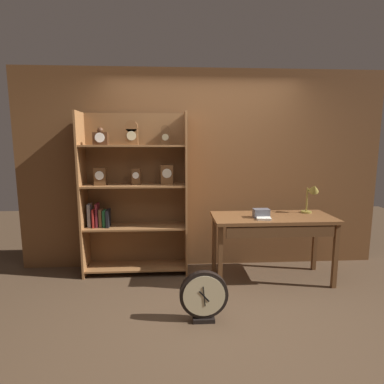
{
  "coord_description": "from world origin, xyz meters",
  "views": [
    {
      "loc": [
        -0.39,
        -2.74,
        1.67
      ],
      "look_at": [
        -0.18,
        0.65,
        1.13
      ],
      "focal_mm": 29.22,
      "sensor_mm": 36.0,
      "label": 1
    }
  ],
  "objects_px": {
    "desk_lamp": "(312,193)",
    "round_clock_large": "(204,296)",
    "workbench": "(273,224)",
    "bookshelf": "(133,194)",
    "toolbox_small": "(261,213)",
    "open_repair_manual": "(263,217)"
  },
  "relations": [
    {
      "from": "workbench",
      "to": "toolbox_small",
      "type": "xyz_separation_m",
      "value": [
        -0.16,
        -0.03,
        0.14
      ]
    },
    {
      "from": "bookshelf",
      "to": "workbench",
      "type": "height_order",
      "value": "bookshelf"
    },
    {
      "from": "desk_lamp",
      "to": "round_clock_large",
      "type": "height_order",
      "value": "desk_lamp"
    },
    {
      "from": "workbench",
      "to": "bookshelf",
      "type": "bearing_deg",
      "value": 167.09
    },
    {
      "from": "bookshelf",
      "to": "desk_lamp",
      "type": "relative_size",
      "value": 5.21
    },
    {
      "from": "bookshelf",
      "to": "round_clock_large",
      "type": "relative_size",
      "value": 4.1
    },
    {
      "from": "bookshelf",
      "to": "workbench",
      "type": "bearing_deg",
      "value": -12.91
    },
    {
      "from": "desk_lamp",
      "to": "open_repair_manual",
      "type": "height_order",
      "value": "desk_lamp"
    },
    {
      "from": "desk_lamp",
      "to": "open_repair_manual",
      "type": "bearing_deg",
      "value": -161.09
    },
    {
      "from": "bookshelf",
      "to": "open_repair_manual",
      "type": "xyz_separation_m",
      "value": [
        1.54,
        -0.47,
        -0.21
      ]
    },
    {
      "from": "round_clock_large",
      "to": "workbench",
      "type": "bearing_deg",
      "value": 42.53
    },
    {
      "from": "open_repair_manual",
      "to": "round_clock_large",
      "type": "height_order",
      "value": "open_repair_manual"
    },
    {
      "from": "workbench",
      "to": "desk_lamp",
      "type": "relative_size",
      "value": 3.66
    },
    {
      "from": "bookshelf",
      "to": "round_clock_large",
      "type": "height_order",
      "value": "bookshelf"
    },
    {
      "from": "workbench",
      "to": "round_clock_large",
      "type": "bearing_deg",
      "value": -137.47
    },
    {
      "from": "round_clock_large",
      "to": "toolbox_small",
      "type": "bearing_deg",
      "value": 46.86
    },
    {
      "from": "bookshelf",
      "to": "workbench",
      "type": "distance_m",
      "value": 1.76
    },
    {
      "from": "bookshelf",
      "to": "toolbox_small",
      "type": "distance_m",
      "value": 1.59
    },
    {
      "from": "desk_lamp",
      "to": "toolbox_small",
      "type": "relative_size",
      "value": 2.14
    },
    {
      "from": "toolbox_small",
      "to": "round_clock_large",
      "type": "relative_size",
      "value": 0.37
    },
    {
      "from": "bookshelf",
      "to": "toolbox_small",
      "type": "bearing_deg",
      "value": -15.33
    },
    {
      "from": "bookshelf",
      "to": "round_clock_large",
      "type": "bearing_deg",
      "value": -57.46
    }
  ]
}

